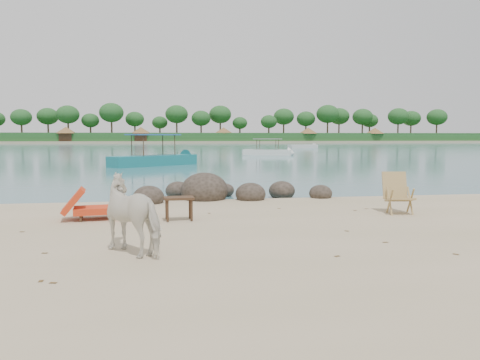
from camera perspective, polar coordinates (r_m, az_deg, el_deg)
The scene contains 12 objects.
water at distance 98.32m, azimuth -8.44°, elevation 4.10°, with size 400.00×400.00×0.00m, color #3D6E7A.
far_shore at distance 178.31m, azimuth -8.69°, elevation 4.61°, with size 420.00×90.00×1.40m, color tan.
far_scenery at distance 145.00m, azimuth -8.63°, elevation 5.71°, with size 420.00×18.00×9.50m.
boulders at distance 14.78m, azimuth -2.82°, elevation -1.56°, with size 6.22×2.75×1.11m.
cow at distance 8.06m, azimuth -12.54°, elevation -4.17°, with size 0.71×1.56×1.32m, color silver.
side_table at distance 10.92m, azimuth -7.45°, elevation -3.66°, with size 0.68×0.44×0.55m, color #322114, non-canonical shape.
lounge_chair at distance 11.53m, azimuth -15.35°, elevation -3.09°, with size 2.15×0.75×0.65m, color #E3421A, non-canonical shape.
deck_chair at distance 12.42m, azimuth 18.95°, elevation -1.67°, with size 0.67×0.73×1.04m, color tan, non-canonical shape.
boat_near at distance 33.06m, azimuth -10.51°, elevation 4.88°, with size 7.32×1.65×3.55m, color #167077, non-canonical shape.
boat_mid at distance 51.25m, azimuth 3.39°, elevation 4.73°, with size 6.02×1.35×2.93m, color silver, non-canonical shape.
boat_far at distance 82.66m, azimuth 7.68°, elevation 4.15°, with size 6.34×1.43×0.74m, color silver, non-canonical shape.
dead_leaves at distance 8.90m, azimuth -2.56°, elevation -7.44°, with size 8.83×7.27×0.00m.
Camera 1 is at (-0.93, -8.29, 1.97)m, focal length 35.00 mm.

